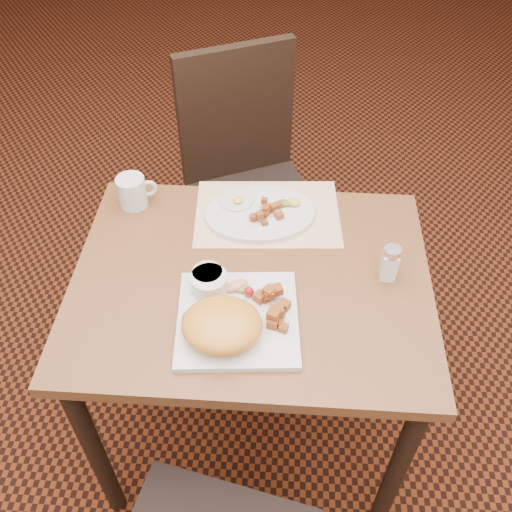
% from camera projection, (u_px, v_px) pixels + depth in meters
% --- Properties ---
extents(ground, '(8.00, 8.00, 0.00)m').
position_uv_depth(ground, '(252.00, 422.00, 1.97)').
color(ground, black).
rests_on(ground, ground).
extents(table, '(0.90, 0.70, 0.75)m').
position_uv_depth(table, '(251.00, 305.00, 1.51)').
color(table, brown).
rests_on(table, ground).
extents(chair_far, '(0.56, 0.57, 0.97)m').
position_uv_depth(chair_far, '(248.00, 173.00, 2.06)').
color(chair_far, black).
rests_on(chair_far, ground).
extents(placemat, '(0.42, 0.31, 0.00)m').
position_uv_depth(placemat, '(267.00, 213.00, 1.60)').
color(placemat, white).
rests_on(placemat, table).
extents(plate_square, '(0.30, 0.30, 0.02)m').
position_uv_depth(plate_square, '(238.00, 319.00, 1.33)').
color(plate_square, silver).
rests_on(plate_square, table).
extents(plate_oval, '(0.33, 0.27, 0.02)m').
position_uv_depth(plate_oval, '(260.00, 214.00, 1.58)').
color(plate_oval, silver).
rests_on(plate_oval, placemat).
extents(hollandaise_mound, '(0.19, 0.16, 0.07)m').
position_uv_depth(hollandaise_mound, '(221.00, 325.00, 1.27)').
color(hollandaise_mound, orange).
rests_on(hollandaise_mound, plate_square).
extents(ramekin, '(0.09, 0.10, 0.05)m').
position_uv_depth(ramekin, '(209.00, 282.00, 1.36)').
color(ramekin, silver).
rests_on(ramekin, plate_square).
extents(garnish_sq, '(0.08, 0.06, 0.03)m').
position_uv_depth(garnish_sq, '(241.00, 288.00, 1.37)').
color(garnish_sq, '#387223').
rests_on(garnish_sq, plate_square).
extents(fried_egg, '(0.10, 0.10, 0.02)m').
position_uv_depth(fried_egg, '(236.00, 200.00, 1.60)').
color(fried_egg, white).
rests_on(fried_egg, plate_oval).
extents(garnish_ov, '(0.07, 0.04, 0.02)m').
position_uv_depth(garnish_ov, '(290.00, 202.00, 1.59)').
color(garnish_ov, '#387223').
rests_on(garnish_ov, plate_oval).
extents(salt_shaker, '(0.04, 0.04, 0.10)m').
position_uv_depth(salt_shaker, '(390.00, 263.00, 1.39)').
color(salt_shaker, white).
rests_on(salt_shaker, table).
extents(coffee_mug, '(0.11, 0.08, 0.09)m').
position_uv_depth(coffee_mug, '(133.00, 192.00, 1.59)').
color(coffee_mug, silver).
rests_on(coffee_mug, table).
extents(home_fries_sq, '(0.10, 0.12, 0.04)m').
position_uv_depth(home_fries_sq, '(274.00, 308.00, 1.32)').
color(home_fries_sq, '#A7501B').
rests_on(home_fries_sq, plate_square).
extents(home_fries_ov, '(0.09, 0.09, 0.03)m').
position_uv_depth(home_fries_ov, '(266.00, 212.00, 1.56)').
color(home_fries_ov, '#A7501B').
rests_on(home_fries_ov, plate_oval).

